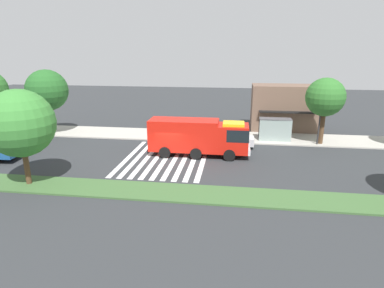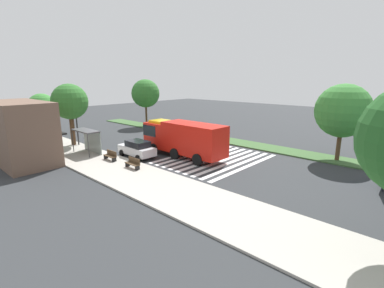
% 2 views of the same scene
% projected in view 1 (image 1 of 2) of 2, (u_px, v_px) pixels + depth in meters
% --- Properties ---
extents(ground_plane, '(120.00, 120.00, 0.00)m').
position_uv_depth(ground_plane, '(169.00, 159.00, 30.36)').
color(ground_plane, '#2D3033').
extents(sidewalk, '(60.00, 5.15, 0.14)m').
position_uv_depth(sidewalk, '(183.00, 135.00, 38.43)').
color(sidewalk, '#ADA89E').
rests_on(sidewalk, ground_plane).
extents(median_strip, '(60.00, 3.00, 0.14)m').
position_uv_depth(median_strip, '(148.00, 191.00, 23.27)').
color(median_strip, '#3D6033').
rests_on(median_strip, ground_plane).
extents(crosswalk, '(7.65, 10.70, 0.01)m').
position_uv_depth(crosswalk, '(166.00, 159.00, 30.40)').
color(crosswalk, silver).
rests_on(crosswalk, ground_plane).
extents(fire_truck, '(9.71, 2.91, 3.53)m').
position_uv_depth(fire_truck, '(201.00, 136.00, 30.81)').
color(fire_truck, red).
rests_on(fire_truck, ground_plane).
extents(parked_car_mid, '(4.29, 2.05, 1.70)m').
position_uv_depth(parked_car_mid, '(233.00, 139.00, 33.84)').
color(parked_car_mid, silver).
rests_on(parked_car_mid, ground_plane).
extents(bus_stop_shelter, '(3.50, 1.40, 2.46)m').
position_uv_depth(bus_stop_shelter, '(275.00, 125.00, 35.49)').
color(bus_stop_shelter, '#4C4C51').
rests_on(bus_stop_shelter, sidewalk).
extents(bench_near_shelter, '(1.60, 0.50, 0.90)m').
position_uv_depth(bench_near_shelter, '(239.00, 135.00, 36.38)').
color(bench_near_shelter, '#4C3823').
rests_on(bench_near_shelter, sidewalk).
extents(bench_west_of_shelter, '(1.60, 0.50, 0.90)m').
position_uv_depth(bench_west_of_shelter, '(207.00, 134.00, 36.85)').
color(bench_west_of_shelter, '#4C3823').
rests_on(bench_west_of_shelter, sidewalk).
extents(street_lamp, '(0.36, 0.36, 5.76)m').
position_uv_depth(street_lamp, '(321.00, 113.00, 33.60)').
color(street_lamp, '#2D2D30').
rests_on(street_lamp, sidewalk).
extents(storefront_building, '(8.27, 4.94, 5.74)m').
position_uv_depth(storefront_building, '(285.00, 108.00, 40.43)').
color(storefront_building, brown).
rests_on(storefront_building, ground_plane).
extents(sidewalk_tree_west, '(4.81, 4.81, 7.65)m').
position_uv_depth(sidewalk_tree_west, '(47.00, 90.00, 37.53)').
color(sidewalk_tree_west, '#47301E').
rests_on(sidewalk_tree_west, sidewalk).
extents(sidewalk_tree_center, '(4.05, 4.05, 7.07)m').
position_uv_depth(sidewalk_tree_center, '(325.00, 98.00, 33.48)').
color(sidewalk_tree_center, '#513823').
rests_on(sidewalk_tree_center, sidewalk).
extents(median_tree_far_west, '(4.96, 4.96, 7.18)m').
position_uv_depth(median_tree_far_west, '(20.00, 123.00, 23.15)').
color(median_tree_far_west, '#513823').
rests_on(median_tree_far_west, median_strip).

